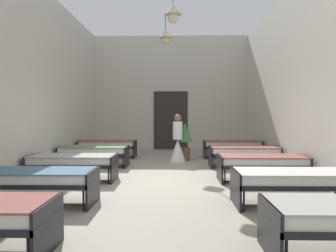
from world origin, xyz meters
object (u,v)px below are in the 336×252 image
(bed_right_row_2, at_px, (262,162))
(bed_left_row_3, at_px, (94,151))
(bed_left_row_1, at_px, (37,178))
(bed_left_row_2, at_px, (73,161))
(bed_left_row_4, at_px, (108,144))
(bed_right_row_4, at_px, (232,145))
(bed_right_row_3, at_px, (244,151))
(potted_plant, at_px, (185,138))
(nurse_near_aisle, at_px, (178,145))
(bed_right_row_1, at_px, (293,179))

(bed_right_row_2, relative_size, bed_left_row_3, 1.00)
(bed_left_row_1, relative_size, bed_left_row_2, 1.00)
(bed_left_row_4, distance_m, bed_right_row_4, 4.21)
(bed_right_row_3, bearing_deg, bed_left_row_2, -155.71)
(bed_left_row_3, bearing_deg, bed_right_row_2, -24.29)
(bed_left_row_1, relative_size, bed_left_row_3, 1.00)
(bed_left_row_3, bearing_deg, potted_plant, 25.89)
(bed_left_row_4, xyz_separation_m, potted_plant, (2.60, -0.64, 0.29))
(bed_left_row_3, height_order, nurse_near_aisle, nurse_near_aisle)
(bed_right_row_2, distance_m, bed_right_row_3, 1.90)
(bed_left_row_2, distance_m, nurse_near_aisle, 3.68)
(bed_right_row_2, relative_size, bed_left_row_4, 1.00)
(bed_right_row_2, relative_size, bed_right_row_3, 1.00)
(bed_left_row_1, height_order, potted_plant, potted_plant)
(bed_right_row_2, distance_m, nurse_near_aisle, 3.37)
(bed_right_row_1, xyz_separation_m, bed_right_row_3, (0.00, 3.80, 0.00))
(bed_left_row_2, height_order, potted_plant, potted_plant)
(nurse_near_aisle, bearing_deg, bed_left_row_4, -27.30)
(bed_right_row_4, bearing_deg, bed_left_row_4, 180.00)
(bed_right_row_1, height_order, bed_right_row_3, same)
(bed_left_row_1, height_order, bed_right_row_2, same)
(bed_right_row_1, bearing_deg, bed_left_row_1, 180.00)
(bed_right_row_1, distance_m, bed_right_row_4, 5.70)
(bed_left_row_3, relative_size, bed_left_row_4, 1.00)
(bed_left_row_3, bearing_deg, bed_left_row_2, -90.00)
(bed_right_row_2, xyz_separation_m, nurse_near_aisle, (-1.84, 2.81, 0.09))
(bed_left_row_4, height_order, potted_plant, potted_plant)
(bed_right_row_1, distance_m, potted_plant, 5.32)
(bed_right_row_2, bearing_deg, potted_plant, 117.00)
(bed_right_row_4, bearing_deg, bed_right_row_2, -90.00)
(bed_right_row_2, height_order, nurse_near_aisle, nurse_near_aisle)
(bed_right_row_1, distance_m, bed_left_row_4, 7.09)
(bed_right_row_4, bearing_deg, bed_left_row_1, -126.45)
(bed_right_row_2, height_order, bed_right_row_4, same)
(bed_right_row_3, xyz_separation_m, bed_left_row_4, (-4.21, 1.90, 0.00))
(bed_right_row_3, bearing_deg, bed_right_row_1, -90.00)
(bed_left_row_2, bearing_deg, bed_right_row_4, 42.07)
(nurse_near_aisle, bearing_deg, bed_right_row_2, 118.53)
(bed_left_row_3, distance_m, potted_plant, 2.90)
(bed_right_row_1, height_order, bed_left_row_4, same)
(bed_right_row_3, bearing_deg, bed_right_row_4, 90.00)
(potted_plant, bearing_deg, bed_right_row_4, 21.63)
(bed_left_row_1, bearing_deg, bed_right_row_2, 24.29)
(bed_right_row_3, distance_m, bed_right_row_4, 1.90)
(bed_left_row_2, bearing_deg, potted_plant, 50.57)
(bed_right_row_1, distance_m, bed_left_row_2, 4.62)
(bed_right_row_4, bearing_deg, potted_plant, -158.37)
(bed_left_row_2, xyz_separation_m, potted_plant, (2.60, 3.16, 0.29))
(bed_right_row_1, relative_size, bed_right_row_2, 1.00)
(bed_right_row_1, height_order, bed_left_row_3, same)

